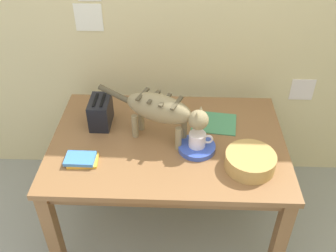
{
  "coord_description": "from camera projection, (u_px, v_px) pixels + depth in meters",
  "views": [
    {
      "loc": [
        0.08,
        -0.68,
        2.16
      ],
      "look_at": [
        0.02,
        1.03,
        0.85
      ],
      "focal_mm": 40.56,
      "sensor_mm": 36.0,
      "label": 1
    }
  ],
  "objects": [
    {
      "name": "wall_rear",
      "position": [
        169.0,
        15.0,
        2.43
      ],
      "size": [
        5.0,
        0.11,
        2.5
      ],
      "color": "beige",
      "rests_on": "ground_plane"
    },
    {
      "name": "wicker_basket",
      "position": [
        250.0,
        161.0,
        2.01
      ],
      "size": [
        0.27,
        0.27,
        0.09
      ],
      "color": "tan",
      "rests_on": "dining_table"
    },
    {
      "name": "book_stack",
      "position": [
        81.0,
        160.0,
        2.06
      ],
      "size": [
        0.18,
        0.12,
        0.03
      ],
      "color": "yellow",
      "rests_on": "dining_table"
    },
    {
      "name": "saucer_bowl",
      "position": [
        197.0,
        147.0,
        2.14
      ],
      "size": [
        0.21,
        0.21,
        0.03
      ],
      "primitive_type": "cylinder",
      "color": "#3652BC",
      "rests_on": "dining_table"
    },
    {
      "name": "dining_table",
      "position": [
        168.0,
        151.0,
        2.27
      ],
      "size": [
        1.37,
        0.93,
        0.75
      ],
      "color": "brown",
      "rests_on": "ground_plane"
    },
    {
      "name": "coffee_mug",
      "position": [
        198.0,
        140.0,
        2.11
      ],
      "size": [
        0.14,
        0.09,
        0.08
      ],
      "color": "white",
      "rests_on": "saucer_bowl"
    },
    {
      "name": "toaster",
      "position": [
        101.0,
        112.0,
        2.29
      ],
      "size": [
        0.12,
        0.2,
        0.18
      ],
      "color": "black",
      "rests_on": "dining_table"
    },
    {
      "name": "magazine",
      "position": [
        214.0,
        123.0,
        2.35
      ],
      "size": [
        0.29,
        0.25,
        0.01
      ],
      "primitive_type": "cube",
      "rotation": [
        0.0,
        0.0,
        -0.13
      ],
      "color": "#469161",
      "rests_on": "dining_table"
    },
    {
      "name": "cat",
      "position": [
        163.0,
        110.0,
        2.1
      ],
      "size": [
        0.64,
        0.31,
        0.3
      ],
      "rotation": [
        0.0,
        0.0,
        -1.96
      ],
      "color": "#907F59",
      "rests_on": "dining_table"
    }
  ]
}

